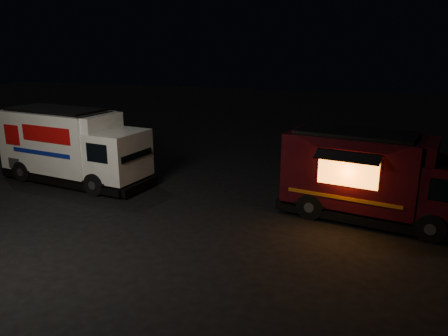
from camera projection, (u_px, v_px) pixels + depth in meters
ground at (179, 229)px, 12.48m from camera, size 80.00×80.00×0.00m
white_truck at (75, 146)px, 16.44m from camera, size 6.38×3.08×2.77m
red_truck at (378, 177)px, 12.87m from camera, size 5.97×3.20×2.63m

